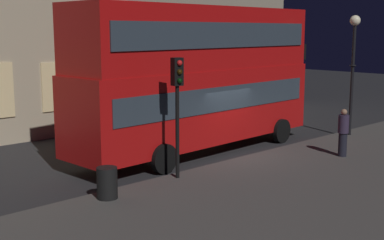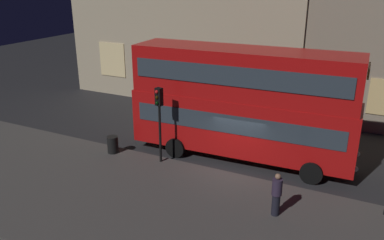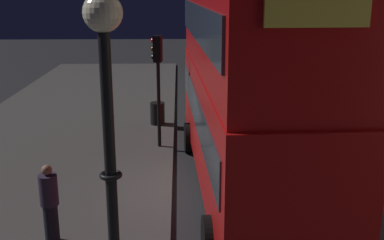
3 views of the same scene
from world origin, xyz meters
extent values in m
plane|color=#232326|center=(0.00, 0.00, 0.00)|extent=(80.00, 80.00, 0.00)
cube|color=#423F3D|center=(0.00, -4.70, 0.06)|extent=(44.00, 8.20, 0.12)
cube|color=#F9E09E|center=(-12.94, 7.70, 2.75)|extent=(2.25, 0.06, 2.52)
cube|color=#E5C67F|center=(-9.42, 7.70, 2.47)|extent=(2.25, 0.06, 2.53)
cube|color=#F9E09E|center=(-5.91, 7.70, 2.29)|extent=(2.25, 0.06, 2.24)
cube|color=#F9E09E|center=(-2.40, 7.70, 2.25)|extent=(2.25, 0.06, 2.12)
cube|color=#E5C67F|center=(2.34, 7.91, 2.47)|extent=(2.52, 0.06, 2.09)
cube|color=#B20F0F|center=(-0.34, 1.36, 1.88)|extent=(11.05, 2.99, 2.75)
cube|color=#B20F0F|center=(-0.34, 1.36, 4.41)|extent=(10.83, 2.93, 2.31)
cube|color=#2D3842|center=(-0.34, 1.36, 2.22)|extent=(10.18, 3.02, 0.90)
cube|color=#2D3842|center=(-0.34, 1.36, 4.52)|extent=(10.18, 3.02, 0.90)
cube|color=#F2D84C|center=(5.08, 1.58, 5.04)|extent=(0.14, 1.53, 0.44)
sphere|color=white|center=(5.12, 2.41, 0.86)|extent=(0.24, 0.24, 0.24)
sphere|color=white|center=(5.18, 0.75, 0.86)|extent=(0.24, 0.24, 0.24)
cylinder|color=black|center=(3.33, 2.83, 0.51)|extent=(1.02, 0.28, 1.01)
cylinder|color=black|center=(3.43, 0.19, 0.51)|extent=(1.02, 0.28, 1.01)
cylinder|color=black|center=(-3.41, 2.56, 0.51)|extent=(1.02, 0.28, 1.01)
cylinder|color=black|center=(-3.30, -0.09, 0.51)|extent=(1.02, 0.28, 1.01)
cylinder|color=black|center=(-3.58, -1.07, 1.57)|extent=(0.12, 0.12, 2.91)
cube|color=black|center=(-3.58, -1.07, 3.45)|extent=(0.36, 0.31, 0.85)
sphere|color=red|center=(-3.60, -1.21, 3.72)|extent=(0.17, 0.17, 0.17)
sphere|color=black|center=(-3.60, -1.21, 3.45)|extent=(0.17, 0.17, 0.17)
sphere|color=black|center=(-3.60, -1.21, 3.18)|extent=(0.17, 0.17, 0.17)
cylinder|color=black|center=(2.73, -3.11, 0.56)|extent=(0.31, 0.31, 0.87)
cylinder|color=#2D2338|center=(2.73, -3.11, 1.32)|extent=(0.39, 0.39, 0.66)
sphere|color=#8C664C|center=(2.73, -3.11, 1.76)|extent=(0.22, 0.22, 0.22)
cylinder|color=black|center=(-6.34, -1.25, 0.56)|extent=(0.57, 0.57, 0.88)
camera|label=1|loc=(-14.13, -12.87, 4.69)|focal=48.78mm
camera|label=2|loc=(5.70, -16.28, 8.82)|focal=37.21mm
camera|label=3|loc=(11.88, -0.39, 5.37)|focal=44.35mm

